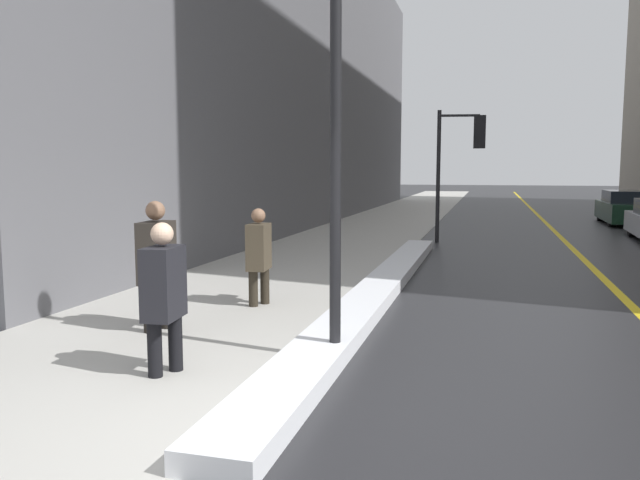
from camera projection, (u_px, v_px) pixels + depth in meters
name	position (u px, v px, depth m)	size (l,w,h in m)	color
ground_plane	(236.00, 427.00, 4.96)	(160.00, 160.00, 0.00)	#232326
sidewalk_slab	(362.00, 234.00, 19.87)	(4.00, 80.00, 0.01)	#B2AFA8
road_centre_stripe	(563.00, 239.00, 18.30)	(0.16, 80.00, 0.00)	gold
snow_bank_curb	(378.00, 289.00, 10.15)	(0.62, 12.76, 0.20)	white
building_facade_left	(267.00, 68.00, 25.28)	(6.00, 36.00, 12.25)	slate
lamp_post	(336.00, 84.00, 6.37)	(0.28, 0.28, 4.86)	black
traffic_light_near	(464.00, 147.00, 17.25)	(1.31, 0.44, 3.67)	black
pedestrian_in_glasses	(164.00, 291.00, 6.14)	(0.33, 0.52, 1.53)	black
pedestrian_trailing	(157.00, 259.00, 7.81)	(0.36, 0.56, 1.65)	black
pedestrian_with_shoulder_bag	(259.00, 252.00, 9.30)	(0.32, 0.70, 1.47)	#2A241B
parked_car_dark_green	(630.00, 208.00, 23.25)	(1.95, 4.29, 1.26)	black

